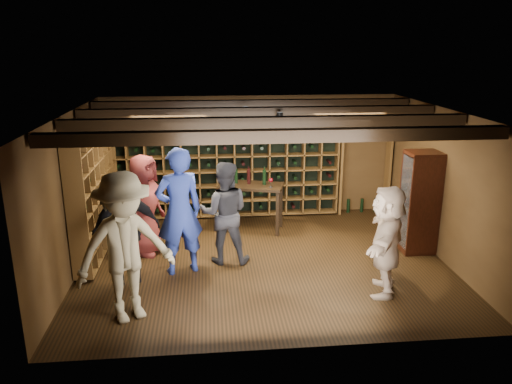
{
  "coord_description": "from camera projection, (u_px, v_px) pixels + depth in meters",
  "views": [
    {
      "loc": [
        -0.88,
        -7.63,
        3.53
      ],
      "look_at": [
        -0.11,
        0.2,
        1.16
      ],
      "focal_mm": 35.0,
      "sensor_mm": 36.0,
      "label": 1
    }
  ],
  "objects": [
    {
      "name": "room_shell",
      "position": [
        264.0,
        117.0,
        7.73
      ],
      "size": [
        6.0,
        6.0,
        6.0
      ],
      "color": "#4F361B",
      "rests_on": "ground"
    },
    {
      "name": "wine_rack_back",
      "position": [
        226.0,
        163.0,
        10.21
      ],
      "size": [
        4.65,
        0.3,
        2.2
      ],
      "color": "brown",
      "rests_on": "ground"
    },
    {
      "name": "guest_woman_black",
      "position": [
        127.0,
        230.0,
        7.41
      ],
      "size": [
        1.09,
        0.73,
        1.71
      ],
      "primitive_type": "imported",
      "rotation": [
        0.0,
        0.0,
        3.48
      ],
      "color": "black",
      "rests_on": "ground"
    },
    {
      "name": "guest_beige",
      "position": [
        387.0,
        240.0,
        7.13
      ],
      "size": [
        1.01,
        1.58,
        1.63
      ],
      "primitive_type": "imported",
      "rotation": [
        0.0,
        0.0,
        4.33
      ],
      "color": "tan",
      "rests_on": "ground"
    },
    {
      "name": "guest_khaki",
      "position": [
        125.0,
        248.0,
        6.38
      ],
      "size": [
        1.5,
        1.27,
        2.01
      ],
      "primitive_type": "imported",
      "rotation": [
        0.0,
        0.0,
        0.49
      ],
      "color": "#817759",
      "rests_on": "ground"
    },
    {
      "name": "man_blue_shirt",
      "position": [
        179.0,
        211.0,
        7.73
      ],
      "size": [
        0.86,
        0.69,
        2.03
      ],
      "primitive_type": "imported",
      "rotation": [
        0.0,
        0.0,
        3.46
      ],
      "color": "navy",
      "rests_on": "ground"
    },
    {
      "name": "display_cabinet",
      "position": [
        419.0,
        204.0,
        8.57
      ],
      "size": [
        0.55,
        0.5,
        1.75
      ],
      "color": "black",
      "rests_on": "ground"
    },
    {
      "name": "wine_rack_left",
      "position": [
        95.0,
        187.0,
        8.56
      ],
      "size": [
        0.3,
        2.65,
        2.2
      ],
      "color": "brown",
      "rests_on": "ground"
    },
    {
      "name": "crate_shelf",
      "position": [
        366.0,
        141.0,
        10.36
      ],
      "size": [
        1.2,
        0.32,
        2.07
      ],
      "color": "brown",
      "rests_on": "ground"
    },
    {
      "name": "man_grey_suit",
      "position": [
        224.0,
        213.0,
        8.15
      ],
      "size": [
        0.89,
        0.72,
        1.71
      ],
      "primitive_type": "imported",
      "rotation": [
        0.0,
        0.0,
        3.05
      ],
      "color": "black",
      "rests_on": "ground"
    },
    {
      "name": "guest_red_floral",
      "position": [
        145.0,
        205.0,
        8.48
      ],
      "size": [
        0.86,
        1.01,
        1.75
      ],
      "primitive_type": "imported",
      "rotation": [
        0.0,
        0.0,
        1.14
      ],
      "color": "maroon",
      "rests_on": "ground"
    },
    {
      "name": "ground",
      "position": [
        264.0,
        261.0,
        8.38
      ],
      "size": [
        6.0,
        6.0,
        0.0
      ],
      "primitive_type": "plane",
      "color": "black",
      "rests_on": "ground"
    },
    {
      "name": "tasting_table",
      "position": [
        251.0,
        190.0,
        9.58
      ],
      "size": [
        1.33,
        0.92,
        1.19
      ],
      "rotation": [
        0.0,
        0.0,
        -0.28
      ],
      "color": "black",
      "rests_on": "ground"
    }
  ]
}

